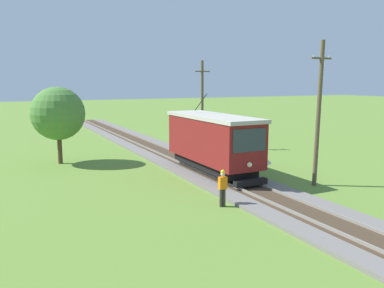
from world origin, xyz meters
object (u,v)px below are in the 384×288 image
at_px(second_worker, 249,158).
at_px(tree_left_near, 58,114).
at_px(track_worker, 223,186).
at_px(red_tram, 213,141).
at_px(utility_pole_near_tram, 318,113).
at_px(utility_pole_mid, 202,104).
at_px(gravel_pile, 251,153).

height_order(second_worker, tree_left_near, tree_left_near).
height_order(track_worker, second_worker, same).
height_order(red_tram, utility_pole_near_tram, utility_pole_near_tram).
bearing_deg(utility_pole_near_tram, utility_pole_mid, 90.00).
bearing_deg(tree_left_near, utility_pole_near_tram, -46.37).
distance_m(red_tram, utility_pole_mid, 10.03).
bearing_deg(utility_pole_mid, red_tram, -114.07).
bearing_deg(gravel_pile, utility_pole_mid, 93.36).
xyz_separation_m(utility_pole_mid, second_worker, (-1.54, -9.43, -2.95)).
relative_size(utility_pole_near_tram, gravel_pile, 2.69).
xyz_separation_m(red_tram, track_worker, (-2.67, -5.70, -1.21)).
xyz_separation_m(utility_pole_mid, track_worker, (-6.69, -14.72, -2.95)).
height_order(utility_pole_near_tram, track_worker, utility_pole_near_tram).
height_order(utility_pole_near_tram, tree_left_near, utility_pole_near_tram).
bearing_deg(red_tram, utility_pole_near_tram, -49.85).
distance_m(second_worker, tree_left_near, 13.79).
distance_m(red_tram, utility_pole_near_tram, 6.54).
distance_m(gravel_pile, tree_left_near, 14.15).
relative_size(gravel_pile, second_worker, 1.68).
distance_m(track_worker, tree_left_near, 14.96).
height_order(utility_pole_mid, tree_left_near, utility_pole_mid).
distance_m(utility_pole_near_tram, utility_pole_mid, 13.79).
relative_size(red_tram, utility_pole_mid, 1.11).
relative_size(red_tram, second_worker, 4.79).
xyz_separation_m(utility_pole_near_tram, track_worker, (-6.69, -0.93, -3.16)).
bearing_deg(gravel_pile, second_worker, -127.20).
relative_size(utility_pole_mid, second_worker, 4.30).
bearing_deg(red_tram, tree_left_near, 135.53).
distance_m(track_worker, second_worker, 7.39).
bearing_deg(red_tram, second_worker, -9.35).
xyz_separation_m(utility_pole_near_tram, tree_left_near, (-12.16, 12.75, -0.52)).
bearing_deg(track_worker, red_tram, 157.60).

